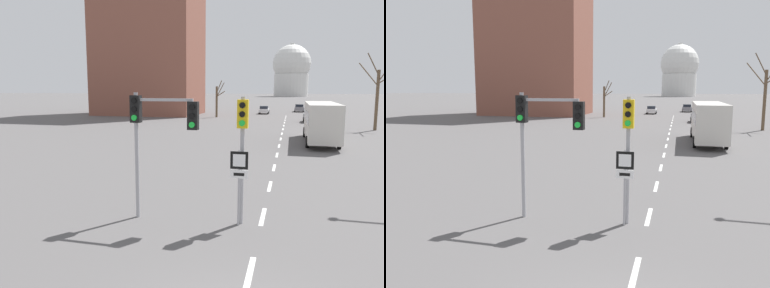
% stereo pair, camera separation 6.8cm
% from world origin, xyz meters
% --- Properties ---
extents(lane_stripe_0, '(0.16, 2.00, 0.01)m').
position_xyz_m(lane_stripe_0, '(0.00, 2.97, 0.00)').
color(lane_stripe_0, silver).
rests_on(lane_stripe_0, ground_plane).
extents(lane_stripe_1, '(0.16, 2.00, 0.01)m').
position_xyz_m(lane_stripe_1, '(0.00, 7.47, 0.00)').
color(lane_stripe_1, silver).
rests_on(lane_stripe_1, ground_plane).
extents(lane_stripe_2, '(0.16, 2.00, 0.01)m').
position_xyz_m(lane_stripe_2, '(0.00, 11.97, 0.00)').
color(lane_stripe_2, silver).
rests_on(lane_stripe_2, ground_plane).
extents(lane_stripe_3, '(0.16, 2.00, 0.01)m').
position_xyz_m(lane_stripe_3, '(0.00, 16.47, 0.00)').
color(lane_stripe_3, silver).
rests_on(lane_stripe_3, ground_plane).
extents(lane_stripe_4, '(0.16, 2.00, 0.01)m').
position_xyz_m(lane_stripe_4, '(0.00, 20.97, 0.00)').
color(lane_stripe_4, silver).
rests_on(lane_stripe_4, ground_plane).
extents(lane_stripe_5, '(0.16, 2.00, 0.01)m').
position_xyz_m(lane_stripe_5, '(0.00, 25.47, 0.00)').
color(lane_stripe_5, silver).
rests_on(lane_stripe_5, ground_plane).
extents(lane_stripe_6, '(0.16, 2.00, 0.01)m').
position_xyz_m(lane_stripe_6, '(0.00, 29.97, 0.00)').
color(lane_stripe_6, silver).
rests_on(lane_stripe_6, ground_plane).
extents(lane_stripe_7, '(0.16, 2.00, 0.01)m').
position_xyz_m(lane_stripe_7, '(0.00, 34.47, 0.00)').
color(lane_stripe_7, silver).
rests_on(lane_stripe_7, ground_plane).
extents(lane_stripe_8, '(0.16, 2.00, 0.01)m').
position_xyz_m(lane_stripe_8, '(0.00, 38.97, 0.00)').
color(lane_stripe_8, silver).
rests_on(lane_stripe_8, ground_plane).
extents(lane_stripe_9, '(0.16, 2.00, 0.01)m').
position_xyz_m(lane_stripe_9, '(0.00, 43.47, 0.00)').
color(lane_stripe_9, silver).
rests_on(lane_stripe_9, ground_plane).
extents(lane_stripe_10, '(0.16, 2.00, 0.01)m').
position_xyz_m(lane_stripe_10, '(0.00, 47.97, 0.00)').
color(lane_stripe_10, silver).
rests_on(lane_stripe_10, ground_plane).
extents(lane_stripe_11, '(0.16, 2.00, 0.01)m').
position_xyz_m(lane_stripe_11, '(0.00, 52.47, 0.00)').
color(lane_stripe_11, silver).
rests_on(lane_stripe_11, ground_plane).
extents(lane_stripe_12, '(0.16, 2.00, 0.01)m').
position_xyz_m(lane_stripe_12, '(0.00, 56.97, 0.00)').
color(lane_stripe_12, silver).
rests_on(lane_stripe_12, ground_plane).
extents(lane_stripe_13, '(0.16, 2.00, 0.01)m').
position_xyz_m(lane_stripe_13, '(0.00, 61.47, 0.00)').
color(lane_stripe_13, silver).
rests_on(lane_stripe_13, ground_plane).
extents(traffic_signal_centre_tall, '(0.36, 0.34, 4.41)m').
position_xyz_m(traffic_signal_centre_tall, '(-0.70, 6.57, 3.09)').
color(traffic_signal_centre_tall, '#9E9EA3').
rests_on(traffic_signal_centre_tall, ground_plane).
extents(traffic_signal_near_left, '(2.45, 0.34, 4.54)m').
position_xyz_m(traffic_signal_near_left, '(-3.69, 6.28, 3.44)').
color(traffic_signal_near_left, '#9E9EA3').
rests_on(traffic_signal_near_left, ground_plane).
extents(route_sign_post, '(0.60, 0.08, 2.64)m').
position_xyz_m(route_sign_post, '(-0.76, 6.34, 1.80)').
color(route_sign_post, '#9E9EA3').
rests_on(route_sign_post, ground_plane).
extents(sedan_near_left, '(1.80, 4.33, 1.70)m').
position_xyz_m(sedan_near_left, '(3.46, 49.57, 0.86)').
color(sedan_near_left, black).
rests_on(sedan_near_left, ground_plane).
extents(sedan_near_right, '(1.93, 4.17, 1.57)m').
position_xyz_m(sedan_near_right, '(2.44, 75.09, 0.80)').
color(sedan_near_right, slate).
rests_on(sedan_near_right, ground_plane).
extents(sedan_mid_centre, '(1.82, 4.06, 1.51)m').
position_xyz_m(sedan_mid_centre, '(-4.18, 66.80, 0.79)').
color(sedan_mid_centre, silver).
rests_on(sedan_mid_centre, ground_plane).
extents(city_bus, '(2.66, 10.80, 3.48)m').
position_xyz_m(city_bus, '(3.41, 28.30, 2.05)').
color(city_bus, beige).
rests_on(city_bus, ground_plane).
extents(bare_tree_left_near, '(1.66, 2.49, 6.13)m').
position_xyz_m(bare_tree_left_near, '(-11.19, 55.85, 2.88)').
color(bare_tree_left_near, brown).
rests_on(bare_tree_left_near, ground_plane).
extents(bare_tree_right_near, '(3.81, 4.36, 8.73)m').
position_xyz_m(bare_tree_right_near, '(10.19, 40.59, 3.96)').
color(bare_tree_right_near, brown).
rests_on(bare_tree_right_near, ground_plane).
extents(capitol_dome, '(24.19, 24.19, 34.17)m').
position_xyz_m(capitol_dome, '(0.00, 249.57, 16.65)').
color(capitol_dome, silver).
rests_on(capitol_dome, ground_plane).
extents(apartment_block_left, '(18.00, 14.00, 28.20)m').
position_xyz_m(apartment_block_left, '(-24.88, 60.51, 14.10)').
color(apartment_block_left, brown).
rests_on(apartment_block_left, ground_plane).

